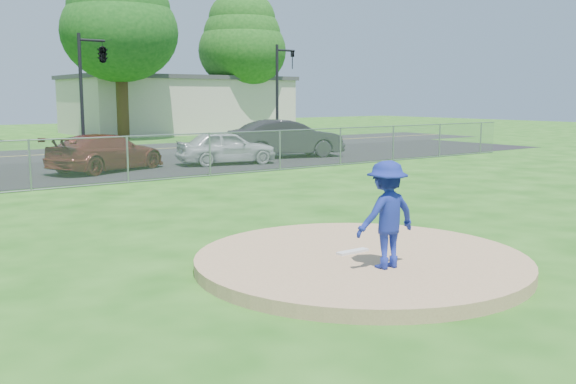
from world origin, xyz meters
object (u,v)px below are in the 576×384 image
tree_far_right (242,40)px  parked_car_pearl (226,147)px  parked_car_charcoal (286,138)px  traffic_signal_right (281,86)px  commercial_building (179,104)px  tree_right (119,17)px  traffic_signal_center (100,56)px  parked_car_darkred (107,152)px  pitcher (386,215)px

tree_far_right → parked_car_pearl: 24.83m
parked_car_charcoal → traffic_signal_right: bearing=-19.1°
commercial_building → parked_car_pearl: (-9.45, -22.88, -1.46)m
commercial_building → tree_right: (-7.00, -6.00, 5.49)m
tree_right → parked_car_charcoal: tree_right is taller
commercial_building → parked_car_pearl: bearing=-112.4°
traffic_signal_right → commercial_building: bearing=83.7°
traffic_signal_center → parked_car_pearl: size_ratio=1.39×
commercial_building → traffic_signal_right: size_ratio=2.93×
commercial_building → parked_car_darkred: size_ratio=3.45×
pitcher → parked_car_charcoal: size_ratio=0.31×
traffic_signal_center → parked_car_darkred: (-2.27, -6.35, -3.91)m
traffic_signal_center → pitcher: bearing=-100.4°
tree_right → pitcher: 34.68m
commercial_building → parked_car_darkred: (-14.30, -22.35, -1.46)m
parked_car_darkred → parked_car_pearl: bearing=-118.4°
tree_right → tree_far_right: tree_right is taller
traffic_signal_right → parked_car_charcoal: size_ratio=1.09×
commercial_building → tree_right: size_ratio=1.41×
commercial_building → tree_far_right: 7.00m
tree_far_right → parked_car_charcoal: size_ratio=2.09×
parked_car_darkred → tree_far_right: bearing=-65.5°
tree_far_right → traffic_signal_right: tree_far_right is taller
traffic_signal_center → pitcher: size_ratio=3.46×
tree_right → parked_car_darkred: size_ratio=2.44×
tree_right → tree_far_right: size_ratio=1.08×
traffic_signal_right → parked_car_darkred: 14.31m
traffic_signal_center → parked_car_darkred: bearing=-109.7°
traffic_signal_center → parked_car_pearl: 8.32m
tree_far_right → parked_car_charcoal: (-9.66, -18.85, -6.20)m
tree_right → traffic_signal_center: (-5.03, -10.00, -3.04)m
tree_right → pitcher: (-9.21, -32.77, -6.64)m
tree_far_right → traffic_signal_right: 14.69m
parked_car_pearl → pitcher: bearing=169.0°
commercial_building → parked_car_darkred: commercial_building is taller
pitcher → commercial_building: bearing=-109.5°
pitcher → parked_car_pearl: 17.27m
parked_car_charcoal → tree_far_right: bearing=-12.6°
tree_far_right → pitcher: tree_far_right is taller
traffic_signal_center → parked_car_charcoal: (6.37, -5.85, -3.75)m
traffic_signal_right → parked_car_pearl: bearing=-138.2°
tree_far_right → pitcher: (-20.21, -35.77, -6.05)m
tree_right → tree_far_right: (11.00, 3.00, -0.59)m
parked_car_pearl → tree_far_right: bearing=-22.1°
tree_right → tree_far_right: 11.42m
traffic_signal_right → traffic_signal_center: bearing=-180.0°
tree_right → traffic_signal_right: size_ratio=2.08×
tree_far_right → parked_car_darkred: (-18.30, -19.35, -6.36)m
tree_right → parked_car_pearl: (-2.45, -16.88, -6.95)m
tree_far_right → pitcher: bearing=-119.5°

